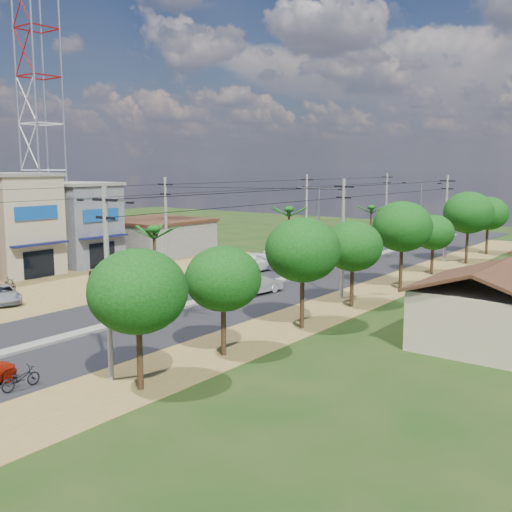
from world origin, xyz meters
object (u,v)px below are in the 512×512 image
at_px(car_white_far, 252,263).
at_px(moto_rider_east, 21,379).
at_px(car_parked_silver, 2,295).
at_px(car_parked_dark, 113,276).
at_px(car_silver_mid, 256,285).

xyz_separation_m(car_white_far, moto_rider_east, (10.09, -30.32, -0.33)).
relative_size(car_parked_silver, moto_rider_east, 2.46).
xyz_separation_m(car_white_far, car_parked_dark, (-5.69, -11.94, -0.10)).
distance_m(car_silver_mid, car_parked_silver, 18.79).
xyz_separation_m(car_parked_silver, car_parked_dark, (0.90, 9.54, 0.09)).
xyz_separation_m(car_parked_dark, moto_rider_east, (15.78, -18.38, -0.24)).
xyz_separation_m(car_parked_silver, moto_rider_east, (16.68, -8.84, -0.15)).
bearing_deg(moto_rider_east, car_parked_silver, -27.72).
xyz_separation_m(car_silver_mid, moto_rider_east, (3.70, -22.42, -0.27)).
bearing_deg(car_parked_silver, car_parked_dark, 13.66).
relative_size(car_white_far, car_parked_silver, 1.24).
bearing_deg(moto_rider_east, car_parked_dark, -49.15).
bearing_deg(car_parked_dark, moto_rider_east, -154.48).
xyz_separation_m(car_silver_mid, car_parked_silver, (-12.98, -13.58, -0.12)).
relative_size(car_silver_mid, car_parked_dark, 1.08).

